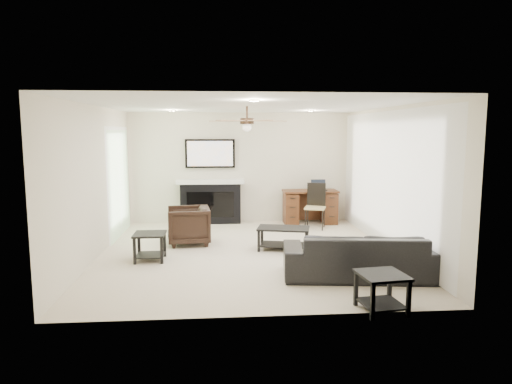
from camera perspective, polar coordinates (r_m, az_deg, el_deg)
room_shell at (r=7.78m, az=0.26°, el=4.68°), size 5.50×5.54×2.52m
sofa at (r=6.76m, az=13.02°, el=-7.68°), size 2.30×1.12×0.65m
armchair at (r=8.56m, az=-8.44°, el=-4.15°), size 0.84×0.82×0.70m
coffee_table at (r=8.11m, az=3.45°, el=-5.82°), size 0.99×0.69×0.40m
end_table_near at (r=5.61m, az=15.42°, el=-12.01°), size 0.58×0.58×0.45m
end_table_left at (r=7.63m, az=-13.10°, el=-6.69°), size 0.50×0.50×0.45m
fireplace_unit at (r=10.31m, az=-5.73°, el=1.30°), size 1.52×0.34×1.91m
desk at (r=10.40m, az=6.76°, el=-1.86°), size 1.22×0.56×0.76m
desk_chair at (r=9.85m, az=7.40°, el=-1.78°), size 0.54×0.55×0.97m
laptop at (r=10.35m, az=7.91°, el=0.85°), size 0.33×0.24×0.23m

